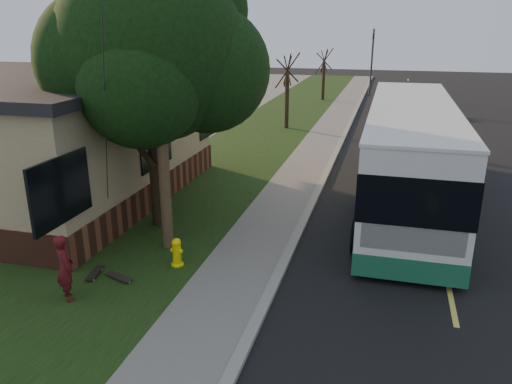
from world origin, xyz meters
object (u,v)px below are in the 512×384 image
bare_tree_near (287,92)px  skateboarder (65,268)px  transit_bus (409,151)px  distant_car (398,102)px  skateboard_main (95,273)px  leafy_tree (154,52)px  dumpster (107,175)px  utility_pole (158,78)px  bare_tree_far (324,75)px  fire_hydrant (177,252)px  traffic_signal (372,58)px  skateboard_spare (118,277)px

bare_tree_near → skateboarder: 20.19m
bare_tree_near → skateboarder: bearing=-92.3°
transit_bus → distant_car: transit_bus is taller
skateboard_main → transit_bus: bearing=46.1°
leafy_tree → dumpster: bearing=146.4°
utility_pole → distant_car: 25.59m
utility_pole → skateboarder: (-0.99, -3.13, -3.80)m
skateboard_main → distant_car: 27.51m
bare_tree_near → skateboard_main: bearing=-92.5°
bare_tree_far → transit_bus: bare_tree_far is taller
fire_hydrant → distant_car: bearing=78.1°
traffic_signal → skateboard_main: traffic_signal is taller
utility_pole → distant_car: size_ratio=1.99×
transit_bus → skateboarder: (-7.34, -8.79, -0.98)m
traffic_signal → dumpster: bearing=-105.2°
utility_pole → transit_bus: utility_pole is taller
utility_pole → skateboarder: bearing=-107.5°
utility_pole → skateboard_main: (-1.03, -2.01, -4.51)m
skateboarder → distant_car: 28.57m
bare_tree_near → skateboard_spare: (-0.17, -19.05, -2.03)m
traffic_signal → transit_bus: 27.50m
fire_hydrant → bare_tree_near: size_ratio=0.17×
fire_hydrant → bare_tree_far: size_ratio=0.18×
bare_tree_near → traffic_signal: traffic_signal is taller
fire_hydrant → transit_bus: bearing=49.7°
utility_pole → skateboard_spare: size_ratio=11.20×
skateboard_main → skateboard_spare: size_ratio=1.00×
utility_pole → traffic_signal: size_ratio=1.65×
skateboard_spare → distant_car: 27.38m
bare_tree_near → skateboard_spare: bearing=-90.5°
bare_tree_near → transit_bus: (6.55, -11.35, -0.33)m
utility_pole → leafy_tree: utility_pole is taller
bare_tree_near → distant_car: 9.92m
transit_bus → skateboarder: transit_bus is taller
transit_bus → dumpster: 10.70m
dumpster → leafy_tree: bearing=-33.6°
bare_tree_far → utility_pole: bearing=-90.6°
transit_bus → skateboarder: 11.49m
leafy_tree → dumpster: size_ratio=4.47×
dumpster → traffic_signal: bearing=74.8°
transit_bus → distant_car: (-0.25, 18.89, -1.04)m
skateboard_main → dumpster: dumpster is taller
bare_tree_far → skateboard_main: (-1.33, -31.02, -1.88)m
leafy_tree → transit_bus: (7.22, 4.00, -3.35)m
skateboard_main → traffic_signal: bearing=82.1°
bare_tree_far → skateboarder: bare_tree_far is taller
skateboard_main → dumpster: 6.62m
fire_hydrant → skateboard_spare: 1.53m
skateboard_main → distant_car: distant_car is taller
utility_pole → dumpster: 6.86m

